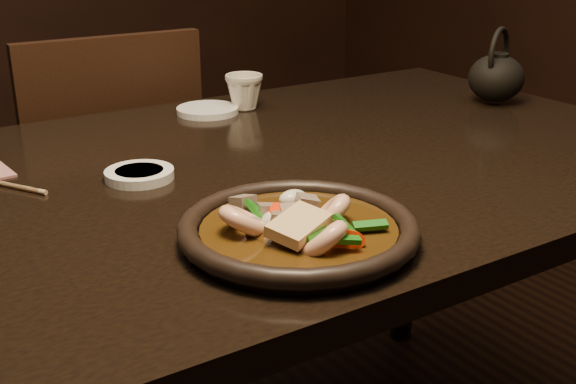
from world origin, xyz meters
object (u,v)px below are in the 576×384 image
chair (106,200)px  tea_cup (244,91)px  table (237,213)px  teapot (497,75)px  plate (299,230)px

chair → tea_cup: (0.21, -0.32, 0.30)m
table → tea_cup: bearing=58.4°
chair → teapot: bearing=141.3°
table → tea_cup: (0.20, 0.32, 0.12)m
table → teapot: bearing=6.6°
chair → teapot: teapot is taller
table → plate: size_ratio=5.40×
chair → teapot: (0.68, -0.56, 0.32)m
plate → teapot: bearing=25.9°
tea_cup → teapot: size_ratio=0.49×
chair → plate: bearing=87.1°
tea_cup → teapot: 0.53m
plate → tea_cup: (0.27, 0.60, 0.02)m
plate → tea_cup: tea_cup is taller
plate → teapot: (0.74, 0.36, 0.04)m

